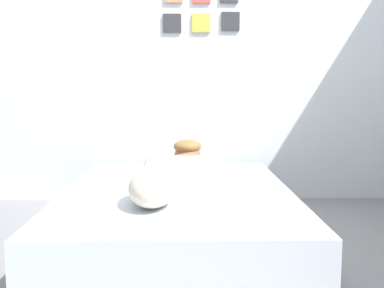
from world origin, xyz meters
TOP-DOWN VIEW (x-y plane):
  - ground_plane at (0.00, 0.00)m, footprint 11.70×11.70m
  - back_wall at (0.00, 1.46)m, footprint 3.85×0.12m
  - bed at (-0.20, 0.24)m, footprint 1.46×2.01m
  - pillow at (-0.10, 0.79)m, footprint 0.52×0.32m
  - person_lying at (-0.13, 0.29)m, footprint 0.43×0.92m
  - dog at (-0.33, -0.11)m, footprint 0.26×0.57m
  - coffee_cup at (-0.11, 0.57)m, footprint 0.12×0.09m
  - cell_phone at (-0.12, 0.07)m, footprint 0.07×0.14m

SIDE VIEW (x-z plane):
  - ground_plane at x=0.00m, z-range 0.00..0.00m
  - bed at x=-0.20m, z-range 0.00..0.35m
  - cell_phone at x=-0.12m, z-range 0.36..0.36m
  - coffee_cup at x=-0.11m, z-range 0.36..0.43m
  - pillow at x=-0.10m, z-range 0.36..0.47m
  - dog at x=-0.33m, z-range 0.35..0.57m
  - person_lying at x=-0.13m, z-range 0.33..0.60m
  - back_wall at x=0.00m, z-range 0.00..2.50m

